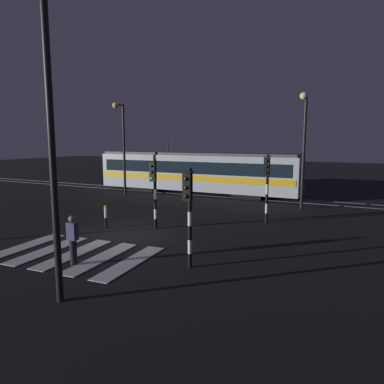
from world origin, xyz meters
TOP-DOWN VIEW (x-y plane):
  - ground_plane at (0.00, 0.00)m, footprint 120.00×120.00m
  - rail_near at (0.00, 11.60)m, footprint 80.00×0.12m
  - rail_far at (0.00, 13.04)m, footprint 80.00×0.12m
  - crosswalk_zebra at (0.00, -3.31)m, footprint 5.86×4.09m
  - traffic_light_median_centre at (0.71, 1.22)m, footprint 0.36×0.42m
  - traffic_light_corner_far_right at (5.17, 4.76)m, footprint 0.36×0.42m
  - traffic_light_corner_near_right at (4.53, -2.77)m, footprint 0.36×0.42m
  - street_lamp_trackside_left at (-7.12, 9.23)m, footprint 0.44×1.21m
  - street_lamp_trackside_right at (6.17, 9.26)m, footprint 0.44×1.21m
  - street_lamp_near_kerb at (2.56, -6.68)m, footprint 0.44×1.21m
  - tram at (-2.44, 12.32)m, footprint 16.42×2.58m
  - pedestrian_waiting_at_kerb at (0.85, -4.20)m, footprint 0.36×0.24m
  - bollard_island_edge at (-1.53, 0.37)m, footprint 0.12×0.12m

SIDE VIEW (x-z plane):
  - ground_plane at x=0.00m, z-range 0.00..0.00m
  - crosswalk_zebra at x=0.00m, z-range 0.00..0.02m
  - rail_near at x=0.00m, z-range 0.00..0.03m
  - rail_far at x=0.00m, z-range 0.00..0.03m
  - bollard_island_edge at x=-1.53m, z-range 0.00..1.11m
  - pedestrian_waiting_at_kerb at x=0.85m, z-range 0.02..1.73m
  - tram at x=-2.44m, z-range -0.33..3.82m
  - traffic_light_corner_near_right at x=4.53m, z-range 0.53..3.86m
  - traffic_light_median_centre at x=0.71m, z-range 0.54..3.88m
  - traffic_light_corner_far_right at x=5.17m, z-range 0.56..4.06m
  - street_lamp_trackside_right at x=6.17m, z-range 0.95..7.86m
  - street_lamp_trackside_left at x=-7.12m, z-range 0.95..7.88m
  - street_lamp_near_kerb at x=2.56m, z-range 0.99..8.78m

